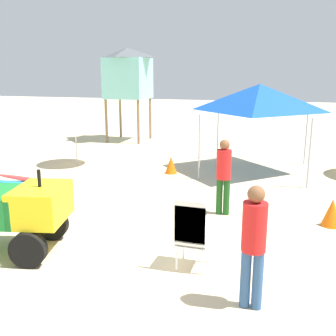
% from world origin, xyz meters
% --- Properties ---
extents(ground, '(80.00, 80.00, 0.00)m').
position_xyz_m(ground, '(0.00, 0.00, 0.00)').
color(ground, beige).
extents(stacked_plastic_chairs, '(0.48, 0.48, 1.20)m').
position_xyz_m(stacked_plastic_chairs, '(1.34, -0.20, 0.70)').
color(stacked_plastic_chairs, white).
rests_on(stacked_plastic_chairs, ground).
extents(surfboard_pile, '(2.55, 0.95, 0.40)m').
position_xyz_m(surfboard_pile, '(-3.76, 2.53, 0.20)').
color(surfboard_pile, green).
rests_on(surfboard_pile, ground).
extents(lifeguard_near_left, '(0.32, 0.32, 1.71)m').
position_xyz_m(lifeguard_near_left, '(2.36, -0.98, 0.98)').
color(lifeguard_near_left, '#33598C').
rests_on(lifeguard_near_left, ground).
extents(lifeguard_near_center, '(0.32, 0.32, 1.69)m').
position_xyz_m(lifeguard_near_center, '(1.39, 2.48, 0.97)').
color(lifeguard_near_center, '#194C19').
rests_on(lifeguard_near_center, ground).
extents(popup_canopy, '(3.10, 3.10, 2.76)m').
position_xyz_m(popup_canopy, '(1.75, 6.74, 2.34)').
color(popup_canopy, '#B2B2B7').
rests_on(popup_canopy, ground).
extents(lifeguard_tower, '(1.98, 1.98, 4.20)m').
position_xyz_m(lifeguard_tower, '(-4.47, 11.06, 3.08)').
color(lifeguard_tower, olive).
rests_on(lifeguard_tower, ground).
extents(beach_umbrella_far, '(1.67, 1.67, 1.75)m').
position_xyz_m(beach_umbrella_far, '(-4.22, 5.83, 1.46)').
color(beach_umbrella_far, beige).
rests_on(beach_umbrella_far, ground).
extents(traffic_cone_near, '(0.41, 0.41, 0.58)m').
position_xyz_m(traffic_cone_near, '(3.66, 2.45, 0.29)').
color(traffic_cone_near, orange).
rests_on(traffic_cone_near, ground).
extents(traffic_cone_far, '(0.38, 0.38, 0.54)m').
position_xyz_m(traffic_cone_far, '(-0.78, 5.66, 0.27)').
color(traffic_cone_far, orange).
rests_on(traffic_cone_far, ground).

